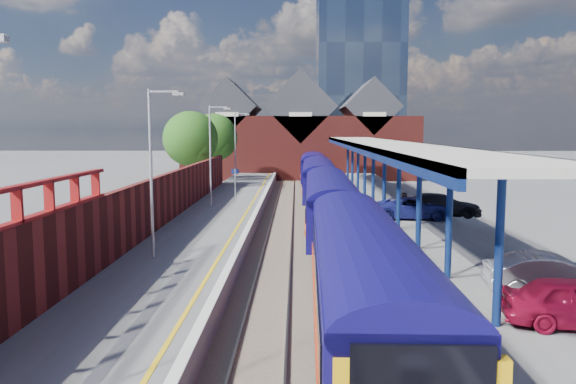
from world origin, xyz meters
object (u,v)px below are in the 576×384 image
(train, at_px, (323,187))
(parked_car_dark, at_px, (441,205))
(lamp_post_b, at_px, (154,163))
(lamp_post_c, at_px, (212,149))
(parked_car_silver, at_px, (552,275))
(platform_sign, at_px, (235,180))
(lamp_post_d, at_px, (237,143))
(parked_car_blue, at_px, (413,208))

(train, bearing_deg, parked_car_dark, -43.77)
(lamp_post_b, distance_m, parked_car_dark, 19.17)
(train, bearing_deg, lamp_post_c, -163.26)
(lamp_post_b, bearing_deg, parked_car_dark, 38.09)
(train, distance_m, parked_car_silver, 24.32)
(train, distance_m, lamp_post_b, 20.18)
(parked_car_silver, bearing_deg, parked_car_dark, 3.88)
(lamp_post_b, height_order, platform_sign, lamp_post_b)
(lamp_post_c, relative_size, parked_car_silver, 1.69)
(lamp_post_d, distance_m, parked_car_silver, 39.86)
(parked_car_silver, xyz_separation_m, parked_car_blue, (-1.23, 15.71, -0.03))
(parked_car_silver, bearing_deg, train, 21.32)
(lamp_post_c, height_order, parked_car_dark, lamp_post_c)
(train, relative_size, parked_car_blue, 14.07)
(lamp_post_b, bearing_deg, platform_sign, 85.67)
(platform_sign, bearing_deg, parked_car_silver, -61.06)
(parked_car_silver, bearing_deg, parked_car_blue, 10.82)
(train, height_order, parked_car_blue, train)
(platform_sign, bearing_deg, lamp_post_c, -124.26)
(lamp_post_d, bearing_deg, parked_car_silver, -69.14)
(lamp_post_c, distance_m, parked_car_silver, 25.63)
(lamp_post_d, bearing_deg, lamp_post_b, -90.00)
(lamp_post_b, relative_size, platform_sign, 2.80)
(train, height_order, lamp_post_d, lamp_post_d)
(lamp_post_b, relative_size, parked_car_dark, 1.45)
(train, height_order, parked_car_silver, train)
(parked_car_dark, bearing_deg, lamp_post_c, 83.53)
(lamp_post_d, height_order, parked_car_dark, lamp_post_d)
(lamp_post_d, distance_m, parked_car_blue, 25.22)
(lamp_post_d, relative_size, parked_car_blue, 1.49)
(lamp_post_b, height_order, parked_car_dark, lamp_post_b)
(train, bearing_deg, parked_car_silver, -75.01)
(train, distance_m, parked_car_dark, 9.71)
(train, relative_size, platform_sign, 26.38)
(platform_sign, bearing_deg, lamp_post_d, 95.56)
(train, xyz_separation_m, parked_car_dark, (7.01, -6.71, -0.42))
(parked_car_blue, bearing_deg, platform_sign, 60.80)
(lamp_post_c, xyz_separation_m, platform_sign, (1.36, 2.00, -2.30))
(lamp_post_d, xyz_separation_m, parked_car_blue, (12.91, -21.41, -3.34))
(lamp_post_d, xyz_separation_m, parked_car_silver, (14.15, -37.12, -3.31))
(parked_car_dark, bearing_deg, lamp_post_d, 45.99)
(train, xyz_separation_m, parked_car_blue, (5.06, -7.77, -0.47))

